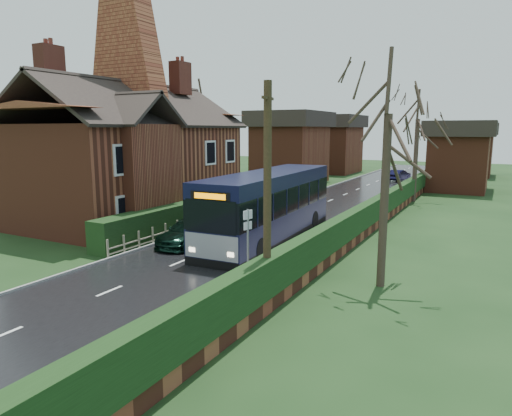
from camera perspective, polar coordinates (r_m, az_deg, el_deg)
The scene contains 18 objects.
ground at distance 21.74m, azimuth -6.40°, elevation -5.52°, with size 140.00×140.00×0.00m, color #25431C.
road at distance 30.28m, azimuth 4.36°, elevation -1.10°, with size 6.00×100.00×0.02m, color black.
pavement at distance 28.86m, azimuth 12.10°, elevation -1.72°, with size 2.50×100.00×0.14m, color slate.
kerb_right at distance 29.20m, azimuth 9.84°, elevation -1.51°, with size 0.12×100.00×0.14m, color gray.
kerb_left at distance 31.60m, azimuth -0.71°, elevation -0.54°, with size 0.12×100.00×0.10m, color gray.
front_hedge at distance 27.75m, azimuth -7.24°, elevation -0.50°, with size 1.20×16.00×1.60m, color black.
picket_fence at distance 27.39m, azimuth -5.94°, elevation -1.35°, with size 0.10×16.00×0.90m, color tan, non-canonical shape.
right_wall_hedge at distance 28.31m, azimuth 15.18°, elevation -0.10°, with size 0.60×50.00×1.80m.
brick_house at distance 30.23m, azimuth -15.19°, elevation 6.91°, with size 9.30×14.60×10.30m.
bus at distance 23.72m, azimuth 1.58°, elevation 0.17°, with size 3.14×11.75×3.54m.
car_silver at distance 24.39m, azimuth -6.04°, elevation -2.18°, with size 1.61×4.00×1.36m, color #ACABB0.
car_green at distance 23.20m, azimuth -8.44°, elevation -2.99°, with size 1.75×4.31×1.25m, color black.
car_distant at distance 53.93m, azimuth 17.41°, elevation 3.93°, with size 1.34×3.84×1.26m, color black.
bus_stop_sign at distance 16.75m, azimuth -1.03°, elevation -3.44°, with size 0.16×0.43×2.86m.
telegraph_pole at distance 13.86m, azimuth 1.43°, elevation 1.04°, with size 0.24×0.92×7.13m.
tree_right_near at distance 16.83m, azimuth 16.31°, elevation 12.69°, with size 4.14×4.14×8.94m.
tree_right_far at distance 38.60m, azimuth 19.62°, elevation 11.08°, with size 4.82×4.82×9.32m.
tree_house_side at distance 39.34m, azimuth -7.13°, elevation 12.74°, with size 4.59×4.59×10.43m.
Camera 1 is at (11.95, -17.24, 5.71)m, focal length 32.00 mm.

